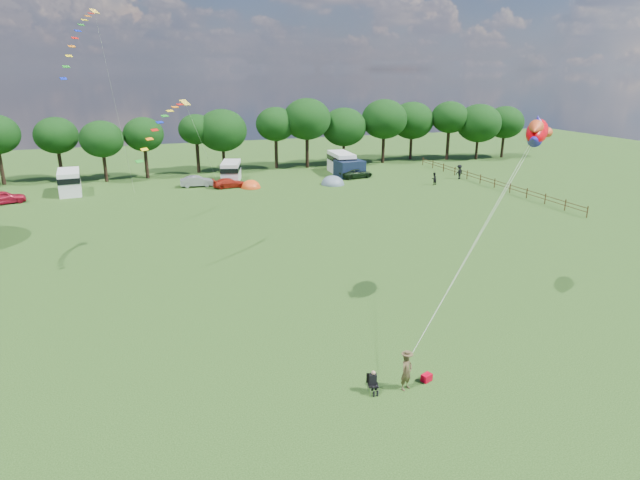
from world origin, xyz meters
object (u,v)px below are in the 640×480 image
object	(u,v)px
car_a	(3,197)
kite_flyer	(406,372)
campervan_b	(69,181)
walker_b	(459,172)
tent_greyblue	(333,184)
campervan_c	(231,171)
car_c	(229,183)
campervan_d	(341,162)
walker_a	(434,179)
car_b	(197,181)
car_d	(356,173)
camp_chair	(373,379)
tent_orange	(251,188)
fish_kite	(537,132)

from	to	relation	value
car_a	kite_flyer	distance (m)	53.22
campervan_b	walker_b	bearing A→B (deg)	-103.11
tent_greyblue	walker_b	size ratio (longest dim) A/B	1.70
campervan_c	kite_flyer	distance (m)	51.10
car_c	tent_greyblue	bearing A→B (deg)	-103.26
car_c	car_a	bearing A→B (deg)	88.35
campervan_d	walker_a	world-z (taller)	campervan_d
car_c	campervan_c	bearing A→B (deg)	-16.88
car_b	car_c	bearing A→B (deg)	-112.58
kite_flyer	car_d	bearing A→B (deg)	45.71
campervan_d	walker_b	world-z (taller)	campervan_d
walker_a	camp_chair	bearing A→B (deg)	38.37
campervan_b	kite_flyer	world-z (taller)	campervan_b
campervan_c	campervan_d	world-z (taller)	campervan_d
campervan_d	walker_b	size ratio (longest dim) A/B	3.19
walker_a	walker_b	size ratio (longest dim) A/B	0.83
kite_flyer	walker_b	bearing A→B (deg)	30.25
car_a	car_b	world-z (taller)	car_a
tent_orange	walker_a	distance (m)	23.53
kite_flyer	camp_chair	bearing A→B (deg)	146.70
car_c	walker_a	xyz separation A→B (m)	(25.29, -7.06, 0.22)
car_a	campervan_d	size ratio (longest dim) A/B	0.72
car_b	campervan_b	distance (m)	14.91
car_a	campervan_b	world-z (taller)	campervan_b
campervan_c	tent_greyblue	size ratio (longest dim) A/B	1.74
fish_kite	walker_a	distance (m)	38.51
campervan_c	walker_a	size ratio (longest dim) A/B	3.56
car_d	campervan_d	bearing A→B (deg)	2.08
tent_greyblue	walker_b	distance (m)	17.71
fish_kite	walker_a	size ratio (longest dim) A/B	1.97
fish_kite	car_c	bearing A→B (deg)	60.55
campervan_c	tent_greyblue	distance (m)	13.68
car_c	walker_a	world-z (taller)	walker_a
tent_orange	walker_a	size ratio (longest dim) A/B	1.68
fish_kite	tent_orange	bearing A→B (deg)	57.45
car_a	tent_greyblue	distance (m)	38.26
car_c	walker_b	bearing A→B (deg)	-101.33
car_c	car_d	distance (m)	17.67
car_c	fish_kite	xyz separation A→B (m)	(10.91, -41.35, 10.26)
car_b	kite_flyer	bearing A→B (deg)	-170.66
campervan_d	kite_flyer	world-z (taller)	campervan_d
car_a	campervan_c	size ratio (longest dim) A/B	0.78
tent_orange	camp_chair	xyz separation A→B (m)	(-4.20, -46.07, 0.67)
walker_b	car_d	bearing A→B (deg)	-41.37
campervan_c	walker_a	world-z (taller)	campervan_c
campervan_c	campervan_b	bearing A→B (deg)	107.67
car_c	campervan_b	size ratio (longest dim) A/B	0.68
car_d	car_a	bearing A→B (deg)	83.10
fish_kite	walker_b	size ratio (longest dim) A/B	1.64
walker_b	walker_a	bearing A→B (deg)	4.66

